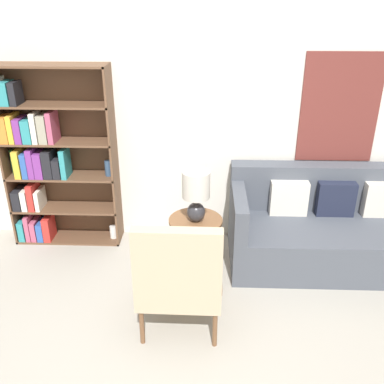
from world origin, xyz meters
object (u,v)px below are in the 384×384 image
(bookshelf, at_px, (46,161))
(table_lamp, at_px, (196,191))
(armchair, at_px, (179,276))
(side_table, at_px, (196,226))
(couch, at_px, (335,229))

(bookshelf, distance_m, table_lamp, 1.61)
(bookshelf, bearing_deg, table_lamp, -20.51)
(armchair, relative_size, table_lamp, 2.06)
(side_table, height_order, table_lamp, table_lamp)
(couch, relative_size, table_lamp, 4.24)
(bookshelf, height_order, side_table, bookshelf)
(bookshelf, relative_size, table_lamp, 3.82)
(armchair, distance_m, couch, 1.81)
(side_table, bearing_deg, couch, 11.15)
(armchair, xyz_separation_m, table_lamp, (0.10, 0.79, 0.31))
(armchair, distance_m, side_table, 0.82)
(bookshelf, distance_m, couch, 2.91)
(couch, relative_size, side_table, 3.66)
(side_table, bearing_deg, bookshelf, 160.26)
(table_lamp, bearing_deg, bookshelf, 159.49)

